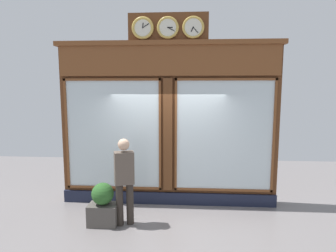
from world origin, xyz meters
TOP-DOWN VIEW (x-y plane):
  - shop_facade at (0.00, -0.12)m, footprint 4.93×0.42m
  - pedestrian at (0.77, 1.05)m, footprint 0.41×0.33m
  - planter_box at (1.18, 1.09)m, footprint 0.56×0.36m
  - planter_shrub at (1.18, 1.09)m, footprint 0.42×0.42m

SIDE VIEW (x-z plane):
  - planter_box at x=1.18m, z-range 0.00..0.41m
  - planter_shrub at x=1.18m, z-range 0.41..0.83m
  - pedestrian at x=0.77m, z-range 0.09..1.78m
  - shop_facade at x=0.00m, z-range -0.25..3.96m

